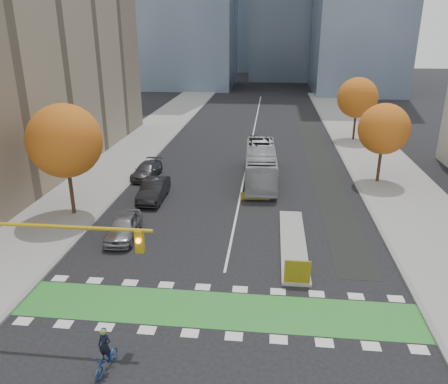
% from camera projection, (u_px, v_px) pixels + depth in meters
% --- Properties ---
extents(ground, '(300.00, 300.00, 0.00)m').
position_uv_depth(ground, '(213.00, 329.00, 20.06)').
color(ground, black).
rests_on(ground, ground).
extents(sidewalk_west, '(7.00, 120.00, 0.15)m').
position_uv_depth(sidewalk_west, '(96.00, 179.00, 40.03)').
color(sidewalk_west, gray).
rests_on(sidewalk_west, ground).
extents(sidewalk_east, '(7.00, 120.00, 0.15)m').
position_uv_depth(sidewalk_east, '(400.00, 190.00, 37.29)').
color(sidewalk_east, gray).
rests_on(sidewalk_east, ground).
extents(curb_west, '(0.30, 120.00, 0.16)m').
position_uv_depth(curb_west, '(133.00, 180.00, 39.67)').
color(curb_west, gray).
rests_on(curb_west, ground).
extents(curb_east, '(0.30, 120.00, 0.16)m').
position_uv_depth(curb_east, '(358.00, 188.00, 37.64)').
color(curb_east, gray).
rests_on(curb_east, ground).
extents(bike_crossing, '(20.00, 3.00, 0.01)m').
position_uv_depth(bike_crossing, '(217.00, 310.00, 21.45)').
color(bike_crossing, '#2B852D').
rests_on(bike_crossing, ground).
extents(centre_line, '(0.15, 70.00, 0.01)m').
position_uv_depth(centre_line, '(253.00, 134.00, 57.31)').
color(centre_line, silver).
rests_on(centre_line, ground).
extents(bike_lane_paint, '(2.50, 50.00, 0.01)m').
position_uv_depth(bike_lane_paint, '(318.00, 157.00, 47.23)').
color(bike_lane_paint, black).
rests_on(bike_lane_paint, ground).
extents(median_island, '(1.60, 10.00, 0.16)m').
position_uv_depth(median_island, '(293.00, 243.00, 28.01)').
color(median_island, gray).
rests_on(median_island, ground).
extents(hazard_board, '(1.40, 0.12, 1.30)m').
position_uv_depth(hazard_board, '(297.00, 272.00, 23.28)').
color(hazard_board, yellow).
rests_on(hazard_board, median_island).
extents(tree_west, '(5.20, 5.20, 8.22)m').
position_uv_depth(tree_west, '(65.00, 141.00, 30.49)').
color(tree_west, '#332114').
rests_on(tree_west, ground).
extents(tree_east_near, '(4.40, 4.40, 7.08)m').
position_uv_depth(tree_east_near, '(384.00, 129.00, 37.63)').
color(tree_east_near, '#332114').
rests_on(tree_east_near, ground).
extents(tree_east_far, '(4.80, 4.80, 7.65)m').
position_uv_depth(tree_east_far, '(357.00, 98.00, 52.35)').
color(tree_east_far, '#332114').
rests_on(tree_east_far, ground).
extents(traffic_signal_west, '(8.53, 0.56, 5.20)m').
position_uv_depth(traffic_signal_west, '(30.00, 247.00, 18.98)').
color(traffic_signal_west, '#BF9914').
rests_on(traffic_signal_west, ground).
extents(cyclist, '(0.87, 1.78, 1.97)m').
position_uv_depth(cyclist, '(106.00, 356.00, 17.45)').
color(cyclist, '#204493').
rests_on(cyclist, ground).
extents(bus, '(3.09, 11.31, 3.12)m').
position_uv_depth(bus, '(261.00, 164.00, 39.40)').
color(bus, '#AEB2B6').
rests_on(bus, ground).
extents(parked_car_a, '(2.17, 4.68, 1.55)m').
position_uv_depth(parked_car_a, '(124.00, 227.00, 28.67)').
color(parked_car_a, gray).
rests_on(parked_car_a, ground).
extents(parked_car_b, '(1.83, 5.06, 1.66)m').
position_uv_depth(parked_car_b, '(154.00, 190.00, 35.11)').
color(parked_car_b, black).
rests_on(parked_car_b, ground).
extents(parked_car_c, '(2.31, 4.85, 1.36)m').
position_uv_depth(parked_car_c, '(147.00, 170.00, 40.42)').
color(parked_car_c, '#444448').
rests_on(parked_car_c, ground).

